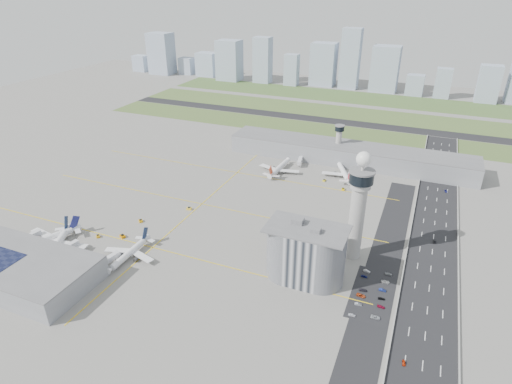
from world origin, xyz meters
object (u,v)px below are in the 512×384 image
at_px(tug_4, 324,180).
at_px(car_lot_0, 352,315).
at_px(jet_bridge_near_1, 57,255).
at_px(car_lot_9, 382,290).
at_px(car_lot_4, 364,276).
at_px(car_lot_11, 389,274).
at_px(airplane_far_b, 344,169).
at_px(tug_5, 343,189).
at_px(car_lot_1, 358,304).
at_px(jet_bridge_near_0, 19,244).
at_px(car_lot_6, 376,317).
at_px(airplane_near_b, 55,242).
at_px(car_lot_5, 367,271).
at_px(car_hw_0, 404,363).
at_px(car_hw_1, 435,242).
at_px(car_lot_10, 385,282).
at_px(tug_2, 141,221).
at_px(jet_bridge_far_1, 358,168).
at_px(car_hw_4, 432,160).
at_px(tug_1, 122,236).
at_px(car_lot_2, 361,295).
at_px(car_hw_2, 446,191).
at_px(tug_3, 189,208).
at_px(airplane_far_a, 280,165).
at_px(airplane_near_a, 44,236).
at_px(car_lot_3, 363,290).
at_px(admin_building, 305,253).
at_px(jet_bridge_far_0, 301,159).
at_px(control_tower, 358,202).
at_px(secondary_tower, 339,140).
at_px(tug_0, 98,236).
at_px(airplane_near_c, 128,250).
at_px(jet_bridge_near_2, 99,267).

height_order(tug_4, car_lot_0, tug_4).
height_order(jet_bridge_near_1, car_lot_0, jet_bridge_near_1).
distance_m(car_lot_0, car_lot_9, 26.60).
xyz_separation_m(car_lot_4, car_lot_11, (11.96, 7.08, -0.03)).
height_order(airplane_far_b, tug_5, airplane_far_b).
bearing_deg(car_lot_1, tug_5, 6.40).
bearing_deg(jet_bridge_near_0, car_lot_6, -73.92).
bearing_deg(car_lot_11, airplane_near_b, 103.29).
bearing_deg(airplane_far_b, jet_bridge_near_1, 120.39).
relative_size(jet_bridge_near_1, tug_4, 5.08).
relative_size(car_lot_4, car_lot_5, 0.94).
bearing_deg(car_hw_0, car_hw_1, 76.87).
bearing_deg(car_lot_10, tug_2, 84.67).
bearing_deg(jet_bridge_far_1, car_lot_4, 1.96).
xyz_separation_m(airplane_near_b, car_hw_4, (198.23, 235.49, -5.49)).
distance_m(tug_4, car_lot_10, 127.85).
height_order(tug_1, car_lot_2, tug_1).
bearing_deg(car_hw_2, tug_3, -155.79).
bearing_deg(car_lot_0, airplane_far_b, 8.37).
xyz_separation_m(jet_bridge_near_1, car_lot_1, (166.28, 27.89, -2.25)).
height_order(airplane_far_a, tug_1, airplane_far_a).
bearing_deg(jet_bridge_far_1, airplane_near_b, -47.29).
relative_size(airplane_near_a, car_lot_3, 10.92).
distance_m(admin_building, tug_2, 118.81).
bearing_deg(car_hw_0, car_lot_4, 107.50).
bearing_deg(airplane_near_a, airplane_far_a, 174.30).
bearing_deg(car_hw_0, jet_bridge_far_0, 109.96).
height_order(car_lot_2, car_lot_6, car_lot_2).
xyz_separation_m(control_tower, jet_bridge_far_0, (-70.00, 124.00, -32.19)).
bearing_deg(jet_bridge_far_0, car_lot_9, 21.24).
bearing_deg(car_lot_2, car_lot_10, -23.66).
relative_size(secondary_tower, car_lot_1, 8.69).
bearing_deg(jet_bridge_far_1, control_tower, -0.84).
distance_m(tug_0, car_lot_5, 163.26).
xyz_separation_m(jet_bridge_near_0, car_lot_6, (205.52, 21.90, -2.24)).
xyz_separation_m(admin_building, airplane_far_b, (-9.32, 140.07, -9.36)).
height_order(tug_3, car_hw_4, tug_3).
height_order(airplane_near_c, car_lot_11, airplane_near_c).
height_order(airplane_near_c, jet_bridge_near_0, airplane_near_c).
relative_size(tug_3, tug_5, 1.11).
height_order(airplane_far_b, tug_1, airplane_far_b).
bearing_deg(car_lot_5, admin_building, 127.56).
bearing_deg(car_lot_9, jet_bridge_near_2, 105.98).
bearing_deg(car_lot_10, tug_3, 73.45).
bearing_deg(car_hw_2, car_lot_5, -114.10).
relative_size(airplane_near_a, car_lot_11, 11.25).
distance_m(tug_4, car_lot_11, 121.75).
distance_m(tug_5, car_lot_2, 122.65).
xyz_separation_m(airplane_near_c, airplane_far_a, (37.57, 150.50, 0.47)).
relative_size(jet_bridge_near_0, car_hw_0, 4.36).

